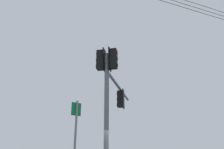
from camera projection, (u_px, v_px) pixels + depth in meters
The scene contains 2 objects.
signal_mast_assembly at pixel (112, 91), 9.97m from camera, with size 5.31×1.50×6.07m.
route_sign_primary at pixel (75, 143), 6.51m from camera, with size 0.31×0.17×3.19m.
Camera 1 is at (8.60, 2.97, 1.51)m, focal length 35.13 mm.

